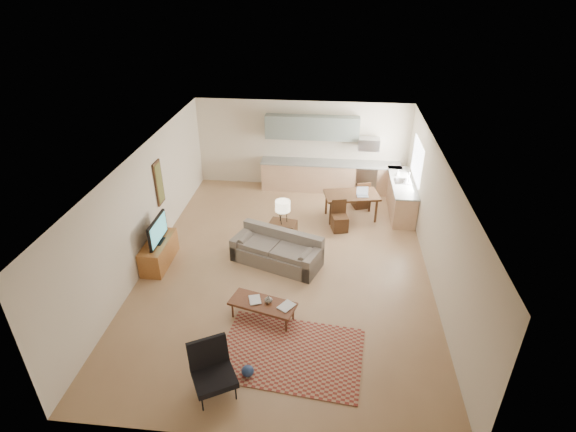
# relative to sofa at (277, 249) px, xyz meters

# --- Properties ---
(room) EXTENTS (9.00, 9.00, 9.00)m
(room) POSITION_rel_sofa_xyz_m (0.24, -0.06, 0.97)
(room) COLOR #99724D
(room) RESTS_ON ground
(kitchen_counter_back) EXTENTS (4.26, 0.64, 0.92)m
(kitchen_counter_back) POSITION_rel_sofa_xyz_m (1.14, 4.12, 0.08)
(kitchen_counter_back) COLOR tan
(kitchen_counter_back) RESTS_ON ground
(kitchen_counter_right) EXTENTS (0.64, 2.26, 0.92)m
(kitchen_counter_right) POSITION_rel_sofa_xyz_m (3.17, 2.94, 0.08)
(kitchen_counter_right) COLOR tan
(kitchen_counter_right) RESTS_ON ground
(kitchen_range) EXTENTS (0.62, 0.62, 0.90)m
(kitchen_range) POSITION_rel_sofa_xyz_m (2.24, 4.12, 0.07)
(kitchen_range) COLOR #A5A8AD
(kitchen_range) RESTS_ON ground
(kitchen_microwave) EXTENTS (0.62, 0.40, 0.35)m
(kitchen_microwave) POSITION_rel_sofa_xyz_m (2.24, 4.14, 1.17)
(kitchen_microwave) COLOR #A5A8AD
(kitchen_microwave) RESTS_ON room
(upper_cabinets) EXTENTS (2.80, 0.34, 0.70)m
(upper_cabinets) POSITION_rel_sofa_xyz_m (0.54, 4.27, 1.57)
(upper_cabinets) COLOR slate
(upper_cabinets) RESTS_ON room
(window_right) EXTENTS (0.02, 1.40, 1.05)m
(window_right) POSITION_rel_sofa_xyz_m (3.47, 2.94, 1.17)
(window_right) COLOR white
(window_right) RESTS_ON room
(wall_art_left) EXTENTS (0.06, 0.42, 1.10)m
(wall_art_left) POSITION_rel_sofa_xyz_m (-2.97, 0.84, 1.17)
(wall_art_left) COLOR olive
(wall_art_left) RESTS_ON room
(triptych) EXTENTS (1.70, 0.04, 0.50)m
(triptych) POSITION_rel_sofa_xyz_m (0.14, 4.41, 1.37)
(triptych) COLOR beige
(triptych) RESTS_ON room
(rug) EXTENTS (2.72, 2.03, 0.02)m
(rug) POSITION_rel_sofa_xyz_m (0.62, -2.81, -0.37)
(rug) COLOR maroon
(rug) RESTS_ON floor
(sofa) EXTENTS (2.35, 1.64, 0.75)m
(sofa) POSITION_rel_sofa_xyz_m (0.00, 0.00, 0.00)
(sofa) COLOR #6A5F53
(sofa) RESTS_ON floor
(coffee_table) EXTENTS (1.41, 0.86, 0.40)m
(coffee_table) POSITION_rel_sofa_xyz_m (-0.03, -1.93, -0.18)
(coffee_table) COLOR #4F2817
(coffee_table) RESTS_ON floor
(book_a) EXTENTS (0.39, 0.42, 0.03)m
(book_a) POSITION_rel_sofa_xyz_m (-0.30, -1.91, 0.03)
(book_a) COLOR maroon
(book_a) RESTS_ON coffee_table
(book_b) EXTENTS (0.55, 0.55, 0.02)m
(book_b) POSITION_rel_sofa_xyz_m (0.35, -1.93, 0.03)
(book_b) COLOR navy
(book_b) RESTS_ON coffee_table
(vase) EXTENTS (0.22, 0.22, 0.16)m
(vase) POSITION_rel_sofa_xyz_m (0.08, -1.91, 0.10)
(vase) COLOR black
(vase) RESTS_ON coffee_table
(armchair) EXTENTS (1.04, 1.04, 0.87)m
(armchair) POSITION_rel_sofa_xyz_m (-0.54, -3.77, 0.06)
(armchair) COLOR black
(armchair) RESTS_ON floor
(tv_credenza) EXTENTS (0.50, 1.30, 0.60)m
(tv_credenza) POSITION_rel_sofa_xyz_m (-2.74, -0.30, -0.08)
(tv_credenza) COLOR brown
(tv_credenza) RESTS_ON floor
(tv) EXTENTS (0.10, 1.00, 0.60)m
(tv) POSITION_rel_sofa_xyz_m (-2.69, -0.30, 0.52)
(tv) COLOR black
(tv) RESTS_ON tv_credenza
(console_table) EXTENTS (0.70, 0.53, 0.74)m
(console_table) POSITION_rel_sofa_xyz_m (0.08, 0.65, -0.00)
(console_table) COLOR #382212
(console_table) RESTS_ON floor
(table_lamp) EXTENTS (0.41, 0.41, 0.59)m
(table_lamp) POSITION_rel_sofa_xyz_m (0.08, 0.65, 0.66)
(table_lamp) COLOR beige
(table_lamp) RESTS_ON console_table
(dining_table) EXTENTS (1.59, 1.11, 0.73)m
(dining_table) POSITION_rel_sofa_xyz_m (1.76, 2.38, -0.01)
(dining_table) COLOR #382212
(dining_table) RESTS_ON floor
(dining_chair_near) EXTENTS (0.48, 0.50, 0.83)m
(dining_chair_near) POSITION_rel_sofa_xyz_m (1.47, 1.67, 0.04)
(dining_chair_near) COLOR #382212
(dining_chair_near) RESTS_ON floor
(dining_chair_far) EXTENTS (0.51, 0.53, 0.84)m
(dining_chair_far) POSITION_rel_sofa_xyz_m (2.06, 3.08, 0.04)
(dining_chair_far) COLOR #382212
(dining_chair_far) RESTS_ON floor
(laptop) EXTENTS (0.33, 0.26, 0.23)m
(laptop) POSITION_rel_sofa_xyz_m (2.05, 2.28, 0.47)
(laptop) COLOR #A5A8AD
(laptop) RESTS_ON dining_table
(soap_bottle) EXTENTS (0.10, 0.10, 0.19)m
(soap_bottle) POSITION_rel_sofa_xyz_m (3.07, 3.33, 0.64)
(soap_bottle) COLOR beige
(soap_bottle) RESTS_ON kitchen_counter_right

